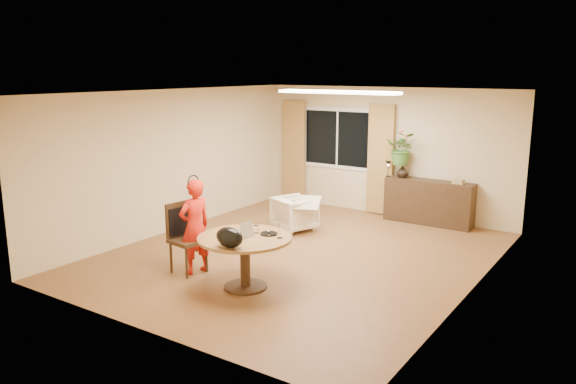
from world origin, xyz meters
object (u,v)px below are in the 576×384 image
Objects in this scene: dining_chair at (188,239)px; armchair at (295,214)px; sideboard at (429,202)px; child at (195,227)px; dining_table at (245,248)px.

armchair is at bearing 96.39° from dining_chair.
sideboard is at bearing 74.54° from dining_chair.
child is 4.91m from sideboard.
child reaches higher than sideboard.
sideboard is at bearing 170.56° from child.
dining_table is at bearing 131.69° from armchair.
child is at bearing 40.85° from dining_chair.
dining_table is 2.94m from armchair.
armchair is (0.08, 2.75, -0.20)m from dining_chair.
child reaches higher than dining_table.
child is at bearing 176.02° from dining_table.
sideboard is at bearing -114.25° from armchair.
dining_table is 0.75× the size of sideboard.
dining_table is 1.84× the size of armchair.
armchair is at bearing 109.61° from dining_table.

